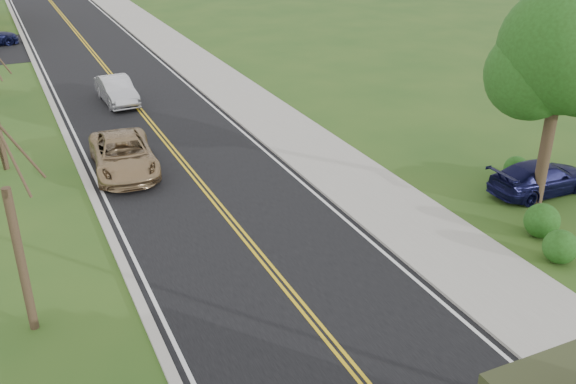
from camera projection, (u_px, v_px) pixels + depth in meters
road at (98, 59)px, 44.64m from camera, size 8.00×120.00×0.01m
curb_right at (156, 52)px, 46.21m from camera, size 0.30×120.00×0.12m
sidewalk_right at (180, 50)px, 46.88m from camera, size 3.20×120.00×0.10m
curb_left at (35, 65)px, 43.04m from camera, size 0.30×120.00×0.10m
leafy_tree at (562, 59)px, 21.96m from camera, size 4.83×4.50×8.10m
bare_tree_a at (17, 244)px, 16.31m from camera, size 1.93×2.26×6.08m
suv_champagne at (123, 155)px, 26.71m from camera, size 2.88×5.51×1.48m
sedan_silver at (117, 90)px, 35.25m from camera, size 1.71×4.39×1.43m
pickup_navy at (541, 178)px, 24.86m from camera, size 4.41×1.79×1.28m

